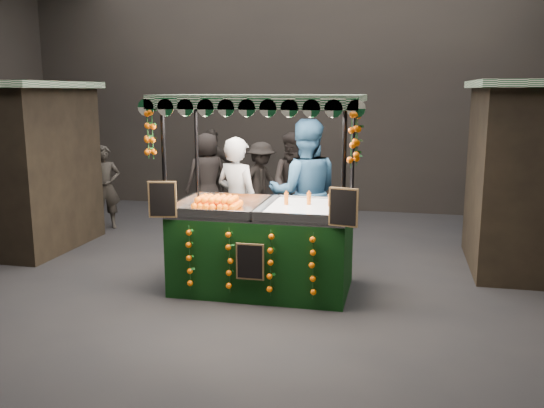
# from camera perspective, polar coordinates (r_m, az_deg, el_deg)

# --- Properties ---
(ground) EXTENTS (12.00, 12.00, 0.00)m
(ground) POSITION_cam_1_polar(r_m,az_deg,el_deg) (7.66, -3.22, -7.70)
(ground) COLOR black
(ground) RESTS_ON ground
(market_hall) EXTENTS (12.10, 10.10, 5.05)m
(market_hall) POSITION_cam_1_polar(r_m,az_deg,el_deg) (7.31, -3.52, 18.29)
(market_hall) COLOR black
(market_hall) RESTS_ON ground
(juice_stall) EXTENTS (2.49, 1.46, 2.41)m
(juice_stall) POSITION_cam_1_polar(r_m,az_deg,el_deg) (7.17, -0.90, -2.75)
(juice_stall) COLOR black
(juice_stall) RESTS_ON ground
(vendor_grey) EXTENTS (0.79, 0.66, 1.84)m
(vendor_grey) POSITION_cam_1_polar(r_m,az_deg,el_deg) (8.12, -3.41, 0.12)
(vendor_grey) COLOR gray
(vendor_grey) RESTS_ON ground
(vendor_blue) EXTENTS (1.16, 0.99, 2.08)m
(vendor_blue) POSITION_cam_1_polar(r_m,az_deg,el_deg) (8.15, 3.21, 1.03)
(vendor_blue) COLOR navy
(vendor_blue) RESTS_ON ground
(shopper_0) EXTENTS (0.66, 0.60, 1.51)m
(shopper_0) POSITION_cam_1_polar(r_m,az_deg,el_deg) (10.88, -16.09, 1.60)
(shopper_0) COLOR #2A2622
(shopper_0) RESTS_ON ground
(shopper_1) EXTENTS (0.93, 0.75, 1.78)m
(shopper_1) POSITION_cam_1_polar(r_m,az_deg,el_deg) (9.78, 2.30, 1.82)
(shopper_1) COLOR #282321
(shopper_1) RESTS_ON ground
(shopper_2) EXTENTS (1.01, 0.44, 1.70)m
(shopper_2) POSITION_cam_1_polar(r_m,az_deg,el_deg) (11.83, -5.79, 3.19)
(shopper_2) COLOR #2E2925
(shopper_2) RESTS_ON ground
(shopper_3) EXTENTS (0.96, 1.13, 1.51)m
(shopper_3) POSITION_cam_1_polar(r_m,az_deg,el_deg) (11.04, -1.08, 2.19)
(shopper_3) COLOR #2A2522
(shopper_3) RESTS_ON ground
(shopper_4) EXTENTS (0.97, 0.94, 1.67)m
(shopper_4) POSITION_cam_1_polar(r_m,az_deg,el_deg) (11.25, -6.38, 2.70)
(shopper_4) COLOR #2B2523
(shopper_4) RESTS_ON ground
(shopper_5) EXTENTS (0.96, 1.48, 1.53)m
(shopper_5) POSITION_cam_1_polar(r_m,az_deg,el_deg) (9.41, 22.48, -0.17)
(shopper_5) COLOR #282421
(shopper_5) RESTS_ON ground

